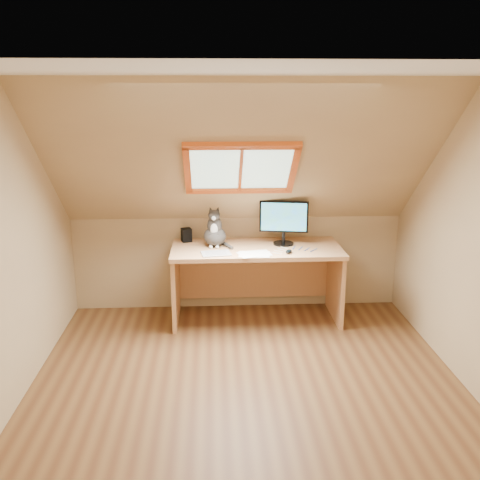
{
  "coord_description": "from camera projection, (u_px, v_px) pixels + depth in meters",
  "views": [
    {
      "loc": [
        -0.26,
        -3.77,
        2.28
      ],
      "look_at": [
        -0.01,
        1.0,
        0.96
      ],
      "focal_mm": 40.0,
      "sensor_mm": 36.0,
      "label": 1
    }
  ],
  "objects": [
    {
      "name": "papers",
      "position": [
        254.0,
        254.0,
        5.13
      ],
      "size": [
        0.35,
        0.3,
        0.01
      ],
      "color": "white",
      "rests_on": "desk"
    },
    {
      "name": "ground",
      "position": [
        248.0,
        390.0,
        4.25
      ],
      "size": [
        3.5,
        3.5,
        0.0
      ],
      "primitive_type": "plane",
      "color": "brown",
      "rests_on": "ground"
    },
    {
      "name": "room_shell",
      "position": [
        249.0,
        217.0,
        3.78
      ],
      "size": [
        3.52,
        3.52,
        2.41
      ],
      "color": "tan",
      "rests_on": "ground"
    },
    {
      "name": "mouse",
      "position": [
        289.0,
        252.0,
        5.17
      ],
      "size": [
        0.09,
        0.12,
        0.03
      ],
      "primitive_type": "ellipsoid",
      "rotation": [
        0.0,
        0.0,
        -0.37
      ],
      "color": "black",
      "rests_on": "desk"
    },
    {
      "name": "desk_speaker",
      "position": [
        186.0,
        235.0,
        5.57
      ],
      "size": [
        0.12,
        0.12,
        0.14
      ],
      "primitive_type": "cube",
      "rotation": [
        0.0,
        0.0,
        0.32
      ],
      "color": "black",
      "rests_on": "desk"
    },
    {
      "name": "graphics_tablet",
      "position": [
        216.0,
        254.0,
        5.15
      ],
      "size": [
        0.3,
        0.24,
        0.01
      ],
      "primitive_type": "cube",
      "rotation": [
        0.0,
        0.0,
        0.15
      ],
      "color": "#B2B2B7",
      "rests_on": "desk"
    },
    {
      "name": "cat",
      "position": [
        215.0,
        232.0,
        5.39
      ],
      "size": [
        0.25,
        0.29,
        0.42
      ],
      "color": "#393532",
      "rests_on": "desk"
    },
    {
      "name": "monitor",
      "position": [
        284.0,
        220.0,
        5.41
      ],
      "size": [
        0.49,
        0.21,
        0.46
      ],
      "color": "black",
      "rests_on": "desk"
    },
    {
      "name": "cables",
      "position": [
        295.0,
        249.0,
        5.29
      ],
      "size": [
        0.51,
        0.26,
        0.01
      ],
      "color": "silver",
      "rests_on": "desk"
    },
    {
      "name": "desk",
      "position": [
        256.0,
        267.0,
        5.51
      ],
      "size": [
        1.71,
        0.75,
        0.78
      ],
      "color": "tan",
      "rests_on": "ground"
    }
  ]
}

